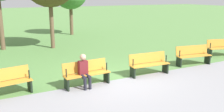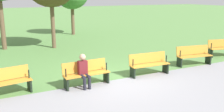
{
  "view_description": "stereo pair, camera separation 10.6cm",
  "coord_description": "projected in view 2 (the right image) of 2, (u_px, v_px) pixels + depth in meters",
  "views": [
    {
      "loc": [
        4.4,
        7.84,
        3.2
      ],
      "look_at": [
        -0.0,
        -0.75,
        0.8
      ],
      "focal_mm": 39.55,
      "sensor_mm": 36.0,
      "label": 1
    },
    {
      "loc": [
        4.31,
        7.89,
        3.2
      ],
      "look_at": [
        -0.0,
        -0.75,
        0.8
      ],
      "focal_mm": 39.55,
      "sensor_mm": 36.0,
      "label": 2
    }
  ],
  "objects": [
    {
      "name": "path_paving",
      "position": [
        162.0,
        107.0,
        7.26
      ],
      "size": [
        33.78,
        5.43,
        0.01
      ],
      "primitive_type": "cube",
      "color": "#939399",
      "rests_on": "ground"
    },
    {
      "name": "ground_plane",
      "position": [
        121.0,
        80.0,
        9.49
      ],
      "size": [
        120.0,
        120.0,
        0.0
      ],
      "primitive_type": "plane",
      "color": "#5B8C47"
    },
    {
      "name": "bench_3",
      "position": [
        149.0,
        64.0,
        10.06
      ],
      "size": [
        1.71,
        0.56,
        0.89
      ],
      "rotation": [
        0.0,
        0.0,
        -0.05
      ],
      "color": "orange",
      "rests_on": "ground"
    },
    {
      "name": "person_seated",
      "position": [
        84.0,
        70.0,
        8.64
      ],
      "size": [
        0.34,
        0.53,
        1.2
      ],
      "rotation": [
        0.0,
        0.0,
        0.05
      ],
      "color": "maroon",
      "rests_on": "ground"
    },
    {
      "name": "bench_1",
      "position": [
        223.0,
        48.0,
        13.13
      ],
      "size": [
        1.75,
        0.9,
        0.89
      ],
      "rotation": [
        0.0,
        0.0,
        -0.26
      ],
      "color": "orange",
      "rests_on": "ground"
    },
    {
      "name": "bench_4",
      "position": [
        86.0,
        73.0,
        8.87
      ],
      "size": [
        1.71,
        0.56,
        0.89
      ],
      "rotation": [
        0.0,
        0.0,
        0.05
      ],
      "color": "orange",
      "rests_on": "ground"
    },
    {
      "name": "bench_5",
      "position": [
        4.0,
        82.0,
        7.95
      ],
      "size": [
        1.74,
        0.73,
        0.89
      ],
      "rotation": [
        0.0,
        0.0,
        0.16
      ],
      "color": "orange",
      "rests_on": "ground"
    },
    {
      "name": "bench_2",
      "position": [
        194.0,
        55.0,
        11.48
      ],
      "size": [
        1.74,
        0.73,
        0.89
      ],
      "rotation": [
        0.0,
        0.0,
        -0.16
      ],
      "color": "orange",
      "rests_on": "ground"
    }
  ]
}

